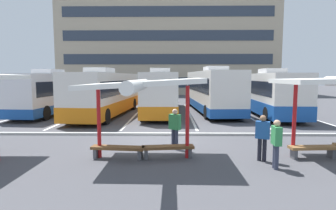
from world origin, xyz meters
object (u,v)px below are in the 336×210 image
object	(u,v)px
bench_1	(118,149)
waiting_passenger_2	(262,135)
coach_bus_2	(161,92)
coach_bus_3	(211,91)
bench_2	(168,149)
waiting_passenger_0	(276,141)
waiting_shelter_1	(142,85)
bench_3	(313,149)
coach_bus_4	(265,93)
coach_bus_1	(107,94)
coach_bus_0	(59,92)
waiting_passenger_1	(175,126)

from	to	relation	value
bench_1	waiting_passenger_2	world-z (taller)	waiting_passenger_2
coach_bus_2	coach_bus_3	xyz separation A→B (m)	(4.22, 0.48, 0.12)
bench_2	waiting_passenger_0	xyz separation A→B (m)	(3.47, -1.12, 0.57)
waiting_shelter_1	waiting_passenger_0	world-z (taller)	waiting_shelter_1
coach_bus_2	bench_3	xyz separation A→B (m)	(6.01, -12.88, -1.31)
bench_1	bench_3	size ratio (longest dim) A/B	1.14
waiting_passenger_2	bench_2	bearing A→B (deg)	174.78
waiting_shelter_1	coach_bus_4	bearing A→B (deg)	55.93
coach_bus_1	coach_bus_2	size ratio (longest dim) A/B	0.89
coach_bus_1	bench_3	world-z (taller)	coach_bus_1
waiting_passenger_2	coach_bus_0	bearing A→B (deg)	133.78
waiting_passenger_1	waiting_passenger_2	distance (m)	3.41
waiting_shelter_1	bench_3	bearing A→B (deg)	2.53
waiting_passenger_0	bench_2	bearing A→B (deg)	162.05
waiting_shelter_1	waiting_passenger_1	distance (m)	2.54
waiting_passenger_0	coach_bus_1	bearing A→B (deg)	124.61
coach_bus_4	bench_3	bearing A→B (deg)	-100.94
bench_1	waiting_passenger_1	distance (m)	2.54
coach_bus_0	waiting_passenger_2	world-z (taller)	coach_bus_0
coach_bus_0	coach_bus_2	world-z (taller)	coach_bus_2
coach_bus_1	coach_bus_4	world-z (taller)	coach_bus_1
coach_bus_1	waiting_passenger_0	bearing A→B (deg)	-55.39
coach_bus_3	bench_2	world-z (taller)	coach_bus_3
bench_1	waiting_passenger_0	world-z (taller)	waiting_passenger_0
coach_bus_3	waiting_passenger_0	world-z (taller)	coach_bus_3
coach_bus_1	waiting_shelter_1	distance (m)	11.86
bench_1	waiting_passenger_2	size ratio (longest dim) A/B	1.21
coach_bus_4	waiting_passenger_2	distance (m)	13.40
waiting_passenger_1	bench_3	bearing A→B (deg)	-13.80
coach_bus_4	waiting_passenger_1	distance (m)	13.35
waiting_shelter_1	waiting_passenger_1	size ratio (longest dim) A/B	3.04
coach_bus_0	coach_bus_4	bearing A→B (deg)	-1.58
bench_1	waiting_passenger_0	distance (m)	5.40
coach_bus_3	coach_bus_4	world-z (taller)	coach_bus_3
coach_bus_0	bench_3	xyz separation A→B (m)	(14.52, -12.80, -1.30)
waiting_passenger_0	waiting_passenger_2	bearing A→B (deg)	101.65
bench_2	bench_1	bearing A→B (deg)	-176.45
waiting_passenger_2	coach_bus_4	bearing A→B (deg)	71.15
bench_1	bench_3	world-z (taller)	same
coach_bus_2	coach_bus_1	bearing A→B (deg)	-153.66
coach_bus_3	bench_2	xyz separation A→B (m)	(-3.45, -13.39, -1.43)
coach_bus_3	waiting_passenger_2	world-z (taller)	coach_bus_3
coach_bus_2	waiting_passenger_2	bearing A→B (deg)	-72.89
bench_2	bench_3	size ratio (longest dim) A/B	1.12
bench_1	waiting_shelter_1	bearing A→B (deg)	-8.46
waiting_shelter_1	bench_2	size ratio (longest dim) A/B	2.60
coach_bus_0	bench_1	world-z (taller)	coach_bus_0
coach_bus_2	coach_bus_3	distance (m)	4.25
coach_bus_1	coach_bus_3	size ratio (longest dim) A/B	0.93
waiting_shelter_1	waiting_passenger_0	distance (m)	4.78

